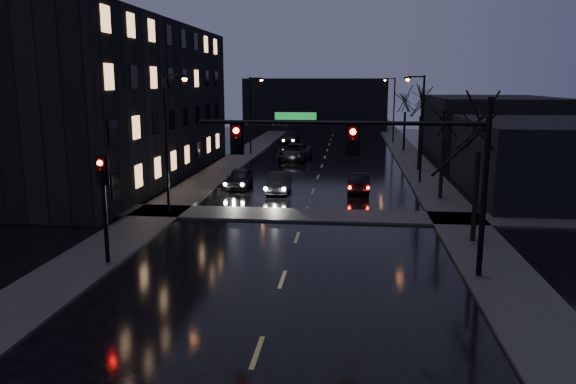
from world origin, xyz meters
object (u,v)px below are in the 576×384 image
(oncoming_car_c, at_px, (295,152))
(oncoming_car_d, at_px, (290,138))
(lead_car, at_px, (358,182))
(oncoming_car_b, at_px, (279,183))
(oncoming_car_a, at_px, (240,178))

(oncoming_car_c, relative_size, oncoming_car_d, 1.15)
(oncoming_car_c, xyz_separation_m, lead_car, (5.95, -15.43, -0.10))
(oncoming_car_c, bearing_deg, oncoming_car_b, -82.92)
(oncoming_car_a, bearing_deg, oncoming_car_d, 85.59)
(oncoming_car_b, xyz_separation_m, oncoming_car_d, (-2.51, 30.78, 0.05))
(oncoming_car_a, height_order, oncoming_car_b, oncoming_car_a)
(oncoming_car_a, xyz_separation_m, oncoming_car_d, (0.49, 29.47, 0.03))
(oncoming_car_a, height_order, oncoming_car_d, oncoming_car_d)
(oncoming_car_d, height_order, lead_car, oncoming_car_d)
(oncoming_car_c, bearing_deg, oncoming_car_a, -94.21)
(oncoming_car_d, distance_m, lead_car, 31.01)
(lead_car, bearing_deg, oncoming_car_c, -68.46)
(lead_car, bearing_deg, oncoming_car_d, -74.62)
(oncoming_car_a, bearing_deg, oncoming_car_b, -27.06)
(oncoming_car_c, distance_m, oncoming_car_d, 14.69)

